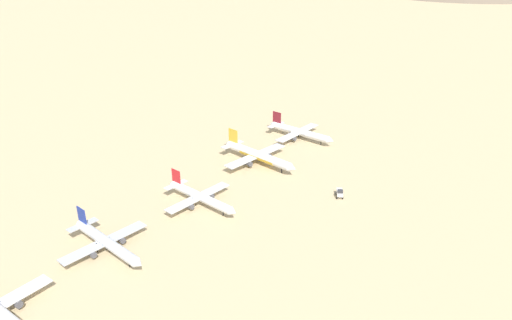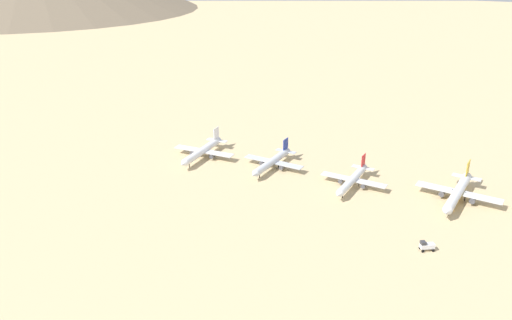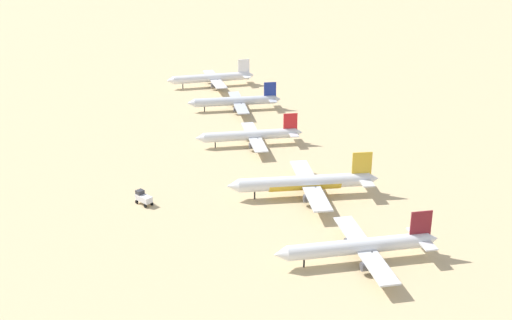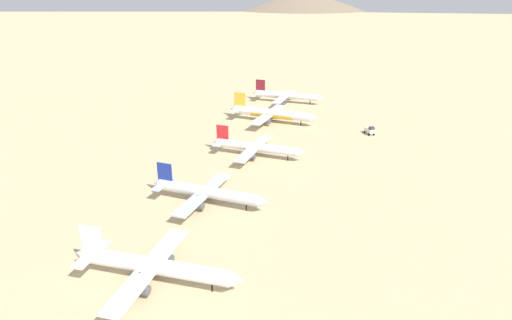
{
  "view_description": "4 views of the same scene",
  "coord_description": "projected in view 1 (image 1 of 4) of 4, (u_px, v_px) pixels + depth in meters",
  "views": [
    {
      "loc": [
        107.26,
        -127.93,
        93.36
      ],
      "look_at": [
        1.58,
        41.2,
        3.08
      ],
      "focal_mm": 33.11,
      "sensor_mm": 36.0,
      "label": 1
    },
    {
      "loc": [
        221.28,
        32.39,
        104.3
      ],
      "look_at": [
        -2.71,
        -50.54,
        4.35
      ],
      "focal_mm": 36.67,
      "sensor_mm": 36.0,
      "label": 2
    },
    {
      "loc": [
        70.89,
        203.72,
        80.87
      ],
      "look_at": [
        9.46,
        24.81,
        5.29
      ],
      "focal_mm": 46.04,
      "sensor_mm": 36.0,
      "label": 3
    },
    {
      "loc": [
        32.47,
        -157.35,
        62.64
      ],
      "look_at": [
        4.55,
        -13.55,
        3.43
      ],
      "focal_mm": 30.99,
      "sensor_mm": 36.0,
      "label": 4
    }
  ],
  "objects": [
    {
      "name": "ground_plane",
      "position": [
        198.0,
        202.0,
        189.12
      ],
      "size": [
        1800.0,
        1800.0,
        0.0
      ],
      "primitive_type": "plane",
      "color": "tan"
    },
    {
      "name": "parked_jet_1",
      "position": [
        106.0,
        242.0,
        157.04
      ],
      "size": [
        38.64,
        31.61,
        11.18
      ],
      "color": "silver",
      "rests_on": "ground"
    },
    {
      "name": "parked_jet_2",
      "position": [
        200.0,
        197.0,
        185.45
      ],
      "size": [
        38.07,
        31.12,
        11.0
      ],
      "color": "silver",
      "rests_on": "ground"
    },
    {
      "name": "parked_jet_3",
      "position": [
        258.0,
        155.0,
        220.91
      ],
      "size": [
        44.59,
        36.54,
        12.94
      ],
      "color": "silver",
      "rests_on": "ground"
    },
    {
      "name": "parked_jet_4",
      "position": [
        299.0,
        132.0,
        249.6
      ],
      "size": [
        41.03,
        33.49,
        11.84
      ],
      "color": "silver",
      "rests_on": "ground"
    },
    {
      "name": "service_truck",
      "position": [
        340.0,
        192.0,
        192.1
      ],
      "size": [
        4.68,
        5.7,
        3.9
      ],
      "color": "silver",
      "rests_on": "ground"
    }
  ]
}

